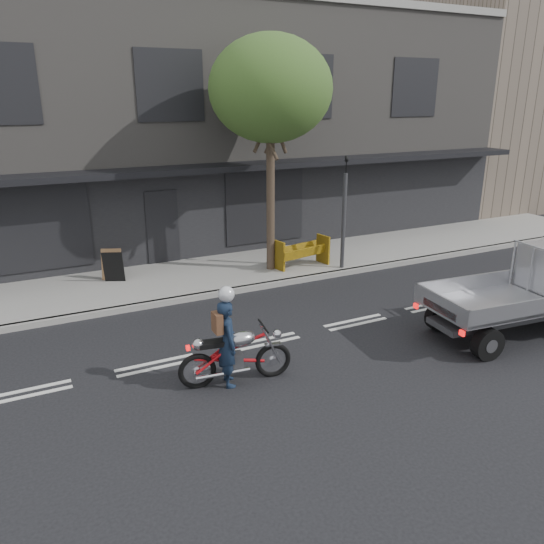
{
  "coord_description": "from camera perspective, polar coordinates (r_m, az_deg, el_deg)",
  "views": [
    {
      "loc": [
        -4.49,
        -9.51,
        5.12
      ],
      "look_at": [
        0.43,
        0.5,
        1.41
      ],
      "focal_mm": 35.0,
      "sensor_mm": 36.0,
      "label": 1
    }
  ],
  "objects": [
    {
      "name": "ground",
      "position": [
        11.7,
        -0.81,
        -7.54
      ],
      "size": [
        80.0,
        80.0,
        0.0
      ],
      "primitive_type": "plane",
      "color": "black",
      "rests_on": "ground"
    },
    {
      "name": "sidewalk",
      "position": [
        15.74,
        -8.17,
        -0.47
      ],
      "size": [
        32.0,
        3.2,
        0.15
      ],
      "primitive_type": "cube",
      "color": "gray",
      "rests_on": "ground"
    },
    {
      "name": "kerb",
      "position": [
        14.31,
        -6.15,
        -2.34
      ],
      "size": [
        32.0,
        0.2,
        0.15
      ],
      "primitive_type": "cube",
      "color": "gray",
      "rests_on": "ground"
    },
    {
      "name": "building_main",
      "position": [
        21.32,
        -14.47,
        14.86
      ],
      "size": [
        26.0,
        10.0,
        8.0
      ],
      "primitive_type": "cube",
      "color": "slate",
      "rests_on": "ground"
    },
    {
      "name": "building_neighbour",
      "position": [
        32.14,
        24.57,
        16.64
      ],
      "size": [
        14.0,
        10.0,
        10.0
      ],
      "primitive_type": "cube",
      "color": "brown",
      "rests_on": "ground"
    },
    {
      "name": "street_tree",
      "position": [
        15.26,
        -0.17,
        19.01
      ],
      "size": [
        3.4,
        3.4,
        6.74
      ],
      "color": "#382B21",
      "rests_on": "ground"
    },
    {
      "name": "traffic_light_pole",
      "position": [
        15.91,
        7.72,
        5.66
      ],
      "size": [
        0.12,
        0.12,
        3.5
      ],
      "color": "#2D2D30",
      "rests_on": "ground"
    },
    {
      "name": "motorcycle",
      "position": [
        9.96,
        -3.93,
        -8.81
      ],
      "size": [
        2.15,
        0.62,
        1.11
      ],
      "rotation": [
        0.0,
        0.0,
        -0.16
      ],
      "color": "black",
      "rests_on": "ground"
    },
    {
      "name": "rider",
      "position": [
        9.8,
        -4.78,
        -7.64
      ],
      "size": [
        0.49,
        0.66,
        1.66
      ],
      "primitive_type": "imported",
      "rotation": [
        0.0,
        0.0,
        1.41
      ],
      "color": "#121F33",
      "rests_on": "ground"
    },
    {
      "name": "construction_barrier",
      "position": [
        15.96,
        3.59,
        1.99
      ],
      "size": [
        1.76,
        0.99,
        0.93
      ],
      "primitive_type": null,
      "rotation": [
        0.0,
        0.0,
        0.2
      ],
      "color": "#FFB70D",
      "rests_on": "sidewalk"
    },
    {
      "name": "sandwich_board",
      "position": [
        15.39,
        -16.69,
        0.52
      ],
      "size": [
        0.66,
        0.56,
        0.89
      ],
      "primitive_type": null,
      "rotation": [
        0.0,
        0.0,
        -0.4
      ],
      "color": "black",
      "rests_on": "sidewalk"
    }
  ]
}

